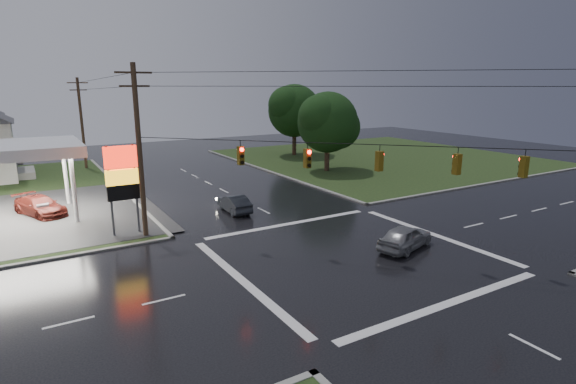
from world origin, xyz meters
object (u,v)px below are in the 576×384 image
tree_ne_far (295,111)px  car_crossing (405,237)px  utility_pole_n (82,122)px  tree_ne_near (329,122)px  car_pump (40,206)px  pylon_sign (122,175)px  car_north (234,203)px  utility_pole_nw (139,150)px

tree_ne_far → car_crossing: 37.87m
utility_pole_n → car_crossing: bearing=-71.6°
tree_ne_near → car_pump: size_ratio=1.76×
tree_ne_near → car_crossing: (-10.75, -22.86, -4.82)m
pylon_sign → utility_pole_n: 27.56m
pylon_sign → car_crossing: bearing=-39.3°
tree_ne_near → tree_ne_far: bearing=75.9°
tree_ne_far → car_pump: (-32.31, -15.45, -5.44)m
utility_pole_n → car_north: 27.52m
car_north → car_pump: (-13.06, 6.62, 0.06)m
tree_ne_far → car_pump: bearing=-154.4°
utility_pole_nw → tree_ne_near: utility_pole_nw is taller
car_crossing → car_pump: size_ratio=0.85×
utility_pole_nw → utility_pole_n: (0.00, 28.50, -0.25)m
pylon_sign → car_north: pylon_sign is taller
pylon_sign → car_pump: 9.86m
pylon_sign → car_pump: bearing=120.1°
car_crossing → car_pump: bearing=26.7°
pylon_sign → tree_ne_far: 36.35m
car_pump → tree_ne_far: bearing=1.0°
car_pump → utility_pole_n: bearing=49.2°
car_north → car_crossing: (5.49, -12.79, 0.06)m
car_north → car_pump: 14.64m
tree_ne_far → pylon_sign: bearing=-139.6°
utility_pole_nw → car_pump: utility_pole_nw is taller
car_crossing → car_pump: (-18.55, 19.42, -0.00)m
utility_pole_nw → car_north: bearing=18.1°
car_crossing → car_pump: car_crossing is taller
tree_ne_far → car_north: size_ratio=2.38×
tree_ne_far → car_north: 29.80m
tree_ne_far → tree_ne_near: bearing=-104.1°
tree_ne_near → tree_ne_far: (3.01, 12.00, 0.62)m
utility_pole_n → car_north: bearing=-74.2°
utility_pole_n → car_pump: utility_pole_n is taller
tree_ne_far → car_crossing: bearing=-111.5°
pylon_sign → tree_ne_far: bearing=40.4°
tree_ne_near → car_north: tree_ne_near is taller
utility_pole_nw → tree_ne_near: bearing=27.9°
pylon_sign → car_pump: (-4.66, 8.05, -3.27)m
utility_pole_nw → tree_ne_near: size_ratio=1.22×
tree_ne_near → tree_ne_far: tree_ne_far is taller
utility_pole_n → car_north: utility_pole_n is taller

